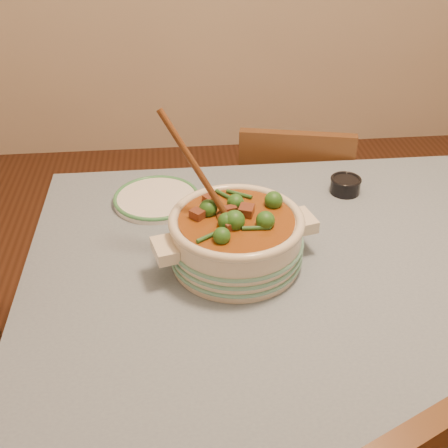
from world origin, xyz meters
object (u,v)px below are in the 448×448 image
at_px(stew_casserole, 236,234).
at_px(white_plate, 157,198).
at_px(dining_table, 362,291).
at_px(chair_far, 292,209).
at_px(condiment_bowl, 345,184).

relative_size(stew_casserole, white_plate, 1.42).
distance_m(stew_casserole, white_plate, 0.37).
distance_m(dining_table, white_plate, 0.63).
bearing_deg(white_plate, chair_far, 36.69).
distance_m(dining_table, stew_casserole, 0.37).
height_order(white_plate, chair_far, chair_far).
bearing_deg(condiment_bowl, stew_casserole, -140.04).
height_order(dining_table, white_plate, white_plate).
xyz_separation_m(white_plate, chair_far, (0.49, 0.36, -0.30)).
height_order(dining_table, stew_casserole, stew_casserole).
bearing_deg(dining_table, stew_casserole, 173.37).
bearing_deg(stew_casserole, chair_far, 66.17).
height_order(stew_casserole, chair_far, stew_casserole).
height_order(dining_table, condiment_bowl, condiment_bowl).
relative_size(stew_casserole, chair_far, 0.50).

